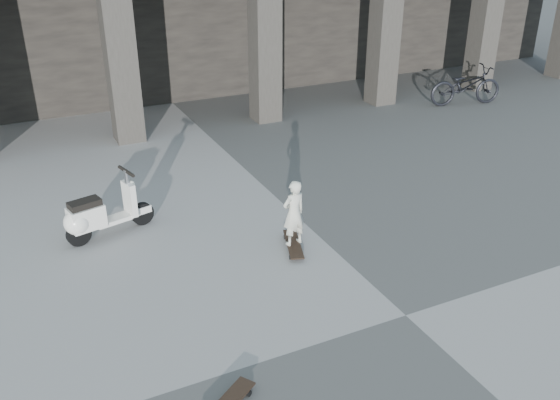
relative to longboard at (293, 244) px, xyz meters
name	(u,v)px	position (x,y,z in m)	size (l,w,h in m)	color
ground	(406,315)	(0.56, -2.24, -0.07)	(90.00, 90.00, 0.00)	#454543
longboard	(293,244)	(0.00, 0.00, 0.00)	(0.50, 0.95, 0.09)	black
child	(294,213)	(0.00, 0.00, 0.57)	(0.40, 0.26, 1.10)	beige
scooter	(95,216)	(-2.79, 1.67, 0.35)	(1.52, 0.69, 1.08)	black
bicycle	(466,86)	(7.95, 5.06, 0.47)	(0.72, 2.07, 1.09)	black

